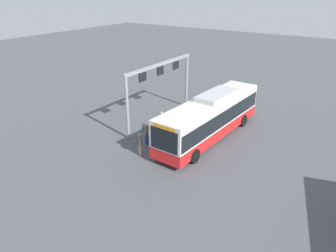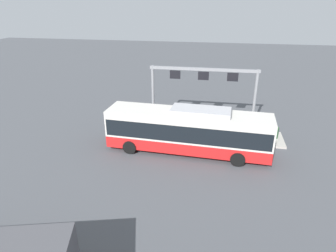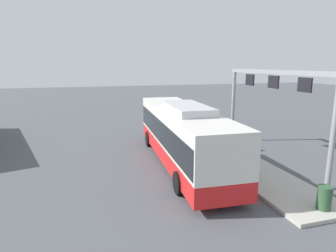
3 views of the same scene
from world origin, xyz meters
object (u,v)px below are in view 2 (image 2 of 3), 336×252
at_px(bus_main, 188,129).
at_px(person_waiting_mid, 176,119).
at_px(person_boarding, 128,122).
at_px(trash_bin, 275,133).
at_px(person_waiting_far, 159,122).
at_px(person_waiting_near, 149,120).

relative_size(bus_main, person_waiting_mid, 7.08).
bearing_deg(person_boarding, trash_bin, 72.11).
distance_m(person_boarding, person_waiting_far, 2.56).
xyz_separation_m(bus_main, person_waiting_near, (3.75, -3.40, -0.92)).
distance_m(person_waiting_mid, trash_bin, 8.11).
height_order(person_boarding, trash_bin, person_boarding).
height_order(bus_main, person_waiting_far, bus_main).
distance_m(person_waiting_mid, person_waiting_far, 1.49).
relative_size(person_boarding, person_waiting_far, 1.00).
bearing_deg(person_waiting_far, person_boarding, -104.07).
distance_m(bus_main, person_waiting_mid, 3.98).
relative_size(person_waiting_near, person_waiting_mid, 1.00).
relative_size(bus_main, person_boarding, 7.08).
relative_size(person_waiting_near, trash_bin, 1.86).
height_order(person_waiting_mid, person_waiting_far, person_waiting_mid).
bearing_deg(person_waiting_near, person_waiting_far, 83.03).
relative_size(bus_main, person_waiting_far, 7.08).
bearing_deg(person_boarding, person_waiting_far, 77.10).
height_order(person_waiting_near, trash_bin, person_waiting_near).
bearing_deg(person_boarding, person_waiting_mid, 82.65).
height_order(person_waiting_near, person_waiting_far, same).
bearing_deg(bus_main, person_waiting_near, -39.26).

